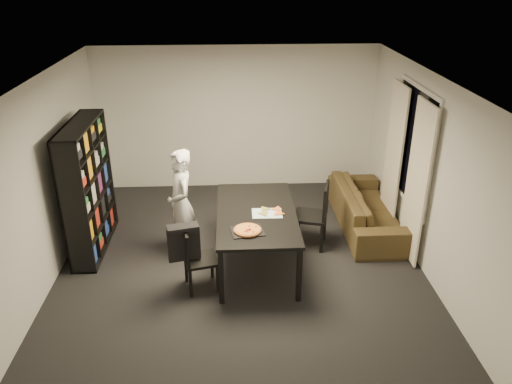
{
  "coord_description": "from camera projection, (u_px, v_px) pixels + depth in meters",
  "views": [
    {
      "loc": [
        -0.1,
        -5.97,
        3.88
      ],
      "look_at": [
        0.22,
        0.13,
        1.05
      ],
      "focal_mm": 35.0,
      "sensor_mm": 36.0,
      "label": 1
    }
  ],
  "objects": [
    {
      "name": "baking_tray",
      "position": [
        247.0,
        231.0,
        6.26
      ],
      "size": [
        0.45,
        0.38,
        0.01
      ],
      "primitive_type": "cube",
      "rotation": [
        0.0,
        0.0,
        0.17
      ],
      "color": "black",
      "rests_on": "dining_table"
    },
    {
      "name": "window_pane",
      "position": [
        413.0,
        146.0,
        7.08
      ],
      "size": [
        0.02,
        1.4,
        1.6
      ],
      "primitive_type": "cube",
      "color": "black",
      "rests_on": "room"
    },
    {
      "name": "draped_jacket",
      "position": [
        184.0,
        241.0,
        6.19
      ],
      "size": [
        0.41,
        0.26,
        0.48
      ],
      "rotation": [
        0.0,
        0.0,
        1.81
      ],
      "color": "black",
      "rests_on": "chair_left"
    },
    {
      "name": "kitchen_towel",
      "position": [
        267.0,
        213.0,
        6.71
      ],
      "size": [
        0.4,
        0.31,
        0.01
      ],
      "primitive_type": "cube",
      "rotation": [
        0.0,
        0.0,
        -0.01
      ],
      "color": "white",
      "rests_on": "dining_table"
    },
    {
      "name": "sofa",
      "position": [
        367.0,
        208.0,
        7.93
      ],
      "size": [
        0.85,
        2.17,
        0.63
      ],
      "primitive_type": "imported",
      "rotation": [
        0.0,
        0.0,
        1.57
      ],
      "color": "#393016",
      "rests_on": "room"
    },
    {
      "name": "pizza_slices",
      "position": [
        271.0,
        211.0,
        6.74
      ],
      "size": [
        0.43,
        0.39,
        0.01
      ],
      "primitive_type": null,
      "rotation": [
        0.0,
        0.0,
        -0.23
      ],
      "color": "#D89043",
      "rests_on": "dining_table"
    },
    {
      "name": "curtain_left",
      "position": [
        417.0,
        183.0,
        6.75
      ],
      "size": [
        0.03,
        0.7,
        2.25
      ],
      "primitive_type": "cube",
      "color": "silver",
      "rests_on": "room"
    },
    {
      "name": "dining_table",
      "position": [
        256.0,
        217.0,
        6.78
      ],
      "size": [
        1.06,
        1.91,
        0.8
      ],
      "color": "black",
      "rests_on": "room"
    },
    {
      "name": "room",
      "position": [
        240.0,
        179.0,
        6.5
      ],
      "size": [
        5.01,
        5.51,
        2.61
      ],
      "color": "black",
      "rests_on": "ground"
    },
    {
      "name": "chair_left",
      "position": [
        194.0,
        255.0,
        6.32
      ],
      "size": [
        0.49,
        0.49,
        0.87
      ],
      "rotation": [
        0.0,
        0.0,
        1.81
      ],
      "color": "black",
      "rests_on": "room"
    },
    {
      "name": "chair_right",
      "position": [
        317.0,
        211.0,
        7.28
      ],
      "size": [
        0.57,
        0.57,
        0.99
      ],
      "rotation": [
        0.0,
        0.0,
        -1.84
      ],
      "color": "black",
      "rests_on": "room"
    },
    {
      "name": "pepperoni_pizza",
      "position": [
        248.0,
        230.0,
        6.24
      ],
      "size": [
        0.35,
        0.35,
        0.03
      ],
      "rotation": [
        0.0,
        0.0,
        0.26
      ],
      "color": "brown",
      "rests_on": "dining_table"
    },
    {
      "name": "curtain_right",
      "position": [
        394.0,
        156.0,
        7.69
      ],
      "size": [
        0.03,
        0.7,
        2.25
      ],
      "primitive_type": "cube",
      "color": "silver",
      "rests_on": "room"
    },
    {
      "name": "person",
      "position": [
        181.0,
        204.0,
        7.0
      ],
      "size": [
        0.55,
        0.67,
        1.58
      ],
      "primitive_type": "imported",
      "rotation": [
        0.0,
        0.0,
        -1.24
      ],
      "color": "silver",
      "rests_on": "room"
    },
    {
      "name": "bookshelf",
      "position": [
        88.0,
        188.0,
        7.09
      ],
      "size": [
        0.35,
        1.5,
        1.9
      ],
      "primitive_type": "cube",
      "color": "black",
      "rests_on": "room"
    },
    {
      "name": "window_frame",
      "position": [
        413.0,
        146.0,
        7.08
      ],
      "size": [
        0.03,
        1.52,
        1.72
      ],
      "primitive_type": "cube",
      "color": "white",
      "rests_on": "room"
    }
  ]
}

